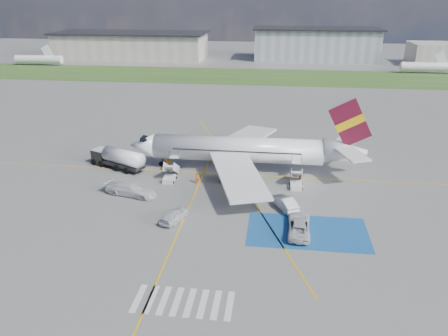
{
  "coord_description": "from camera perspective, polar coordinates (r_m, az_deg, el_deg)",
  "views": [
    {
      "loc": [
        5.8,
        -49.25,
        26.12
      ],
      "look_at": [
        -1.07,
        5.87,
        3.5
      ],
      "focal_mm": 35.0,
      "sensor_mm": 36.0,
      "label": 1
    }
  ],
  "objects": [
    {
      "name": "ground",
      "position": [
        56.05,
        0.34,
        -5.62
      ],
      "size": [
        400.0,
        400.0,
        0.0
      ],
      "primitive_type": "plane",
      "color": "#60605E",
      "rests_on": "ground"
    },
    {
      "name": "grass_strip",
      "position": [
        146.71,
        4.83,
        11.82
      ],
      "size": [
        400.0,
        30.0,
        0.01
      ],
      "primitive_type": "cube",
      "color": "#2D4C1E",
      "rests_on": "ground"
    },
    {
      "name": "taxiway_line_main",
      "position": [
        66.84,
        1.56,
        -0.85
      ],
      "size": [
        120.0,
        0.2,
        0.01
      ],
      "primitive_type": "cube",
      "color": "gold",
      "rests_on": "ground"
    },
    {
      "name": "taxiway_line_cross",
      "position": [
        48.37,
        -7.09,
        -10.72
      ],
      "size": [
        0.2,
        60.0,
        0.01
      ],
      "primitive_type": "cube",
      "color": "gold",
      "rests_on": "ground"
    },
    {
      "name": "taxiway_line_diag",
      "position": [
        66.84,
        1.56,
        -0.85
      ],
      "size": [
        20.71,
        56.45,
        0.01
      ],
      "primitive_type": "cube",
      "rotation": [
        0.0,
        0.0,
        0.35
      ],
      "color": "gold",
      "rests_on": "ground"
    },
    {
      "name": "staging_box",
      "position": [
        52.42,
        10.84,
        -8.17
      ],
      "size": [
        14.0,
        8.0,
        0.01
      ],
      "primitive_type": "cube",
      "color": "#174C8A",
      "rests_on": "ground"
    },
    {
      "name": "crosswalk",
      "position": [
        41.43,
        -5.33,
        -17.03
      ],
      "size": [
        9.0,
        4.0,
        0.01
      ],
      "color": "silver",
      "rests_on": "ground"
    },
    {
      "name": "terminal_west",
      "position": [
        190.46,
        -11.99,
        15.33
      ],
      "size": [
        60.0,
        22.0,
        10.0
      ],
      "primitive_type": "cube",
      "color": "#9F9689",
      "rests_on": "ground"
    },
    {
      "name": "terminal_centre",
      "position": [
        185.89,
        11.88,
        15.49
      ],
      "size": [
        48.0,
        18.0,
        12.0
      ],
      "primitive_type": "cube",
      "color": "gray",
      "rests_on": "ground"
    },
    {
      "name": "airliner",
      "position": [
        67.35,
        3.03,
        2.4
      ],
      "size": [
        36.81,
        32.95,
        11.92
      ],
      "color": "silver",
      "rests_on": "ground"
    },
    {
      "name": "airstairs_fwd",
      "position": [
        65.14,
        -7.07,
        -1.07
      ],
      "size": [
        1.9,
        5.2,
        3.6
      ],
      "color": "silver",
      "rests_on": "ground"
    },
    {
      "name": "airstairs_aft",
      "position": [
        63.4,
        9.39,
        -1.88
      ],
      "size": [
        1.9,
        5.2,
        3.6
      ],
      "color": "silver",
      "rests_on": "ground"
    },
    {
      "name": "fuel_tanker",
      "position": [
        70.8,
        -13.66,
        1.04
      ],
      "size": [
        9.71,
        6.25,
        3.26
      ],
      "rotation": [
        0.0,
        0.0,
        -0.43
      ],
      "color": "black",
      "rests_on": "ground"
    },
    {
      "name": "gpu_cart",
      "position": [
        69.56,
        -11.38,
        0.37
      ],
      "size": [
        2.2,
        1.44,
        1.82
      ],
      "rotation": [
        0.0,
        0.0,
        -0.0
      ],
      "color": "silver",
      "rests_on": "ground"
    },
    {
      "name": "belt_loader",
      "position": [
        75.76,
        15.77,
        1.42
      ],
      "size": [
        5.07,
        2.13,
        1.49
      ],
      "rotation": [
        0.0,
        0.0,
        -0.06
      ],
      "color": "silver",
      "rests_on": "ground"
    },
    {
      "name": "car_silver_a",
      "position": [
        53.79,
        -6.52,
        -6.09
      ],
      "size": [
        3.25,
        5.01,
        1.59
      ],
      "primitive_type": "imported",
      "rotation": [
        0.0,
        0.0,
        2.82
      ],
      "color": "silver",
      "rests_on": "ground"
    },
    {
      "name": "car_silver_b",
      "position": [
        56.9,
        7.91,
        -4.48
      ],
      "size": [
        3.91,
        5.2,
        1.64
      ],
      "primitive_type": "imported",
      "rotation": [
        0.0,
        0.0,
        3.64
      ],
      "color": "#B3B4BA",
      "rests_on": "ground"
    },
    {
      "name": "van_white_a",
      "position": [
        51.87,
        9.79,
        -7.16
      ],
      "size": [
        2.66,
        5.45,
        2.01
      ],
      "primitive_type": "imported",
      "rotation": [
        0.0,
        0.0,
        3.11
      ],
      "color": "silver",
      "rests_on": "ground"
    },
    {
      "name": "van_white_b",
      "position": [
        61.1,
        -12.12,
        -2.55
      ],
      "size": [
        5.98,
        3.55,
        2.19
      ],
      "primitive_type": "imported",
      "rotation": [
        0.0,
        0.0,
        1.33
      ],
      "color": "silver",
      "rests_on": "ground"
    },
    {
      "name": "crew_fwd",
      "position": [
        63.59,
        -3.54,
        -1.34
      ],
      "size": [
        0.71,
        0.66,
        1.62
      ],
      "primitive_type": "imported",
      "rotation": [
        0.0,
        0.0,
        0.62
      ],
      "color": "#FF610D",
      "rests_on": "ground"
    },
    {
      "name": "crew_nose",
      "position": [
        69.62,
        -7.26,
        0.79
      ],
      "size": [
        1.19,
        1.14,
        1.93
      ],
      "primitive_type": "imported",
      "rotation": [
        0.0,
        0.0,
        -0.62
      ],
      "color": "orange",
      "rests_on": "ground"
    },
    {
      "name": "crew_aft",
      "position": [
        65.19,
        9.89,
        -1.03
      ],
      "size": [
        0.78,
        1.04,
        1.64
      ],
      "primitive_type": "imported",
      "rotation": [
        0.0,
        0.0,
        2.02
      ],
      "color": "orange",
      "rests_on": "ground"
    }
  ]
}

